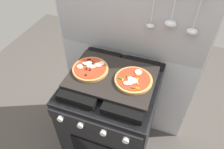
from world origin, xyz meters
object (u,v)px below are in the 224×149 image
Objects in this scene: pizza_left at (91,68)px; pizza_right at (133,80)px; stove at (112,119)px; baking_tray at (112,77)px.

pizza_right is (0.29, -0.01, -0.00)m from pizza_left.
stove is 0.50m from pizza_left.
pizza_left is (-0.15, 0.01, 0.48)m from stove.
pizza_left is at bearing 177.46° from baking_tray.
baking_tray is 2.34× the size of pizza_right.
baking_tray is 0.14m from pizza_right.
stove is at bearing -90.00° from baking_tray.
baking_tray is at bearing -2.54° from pizza_left.
pizza_left is 0.29m from pizza_right.
baking_tray is (0.00, 0.00, 0.46)m from stove.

